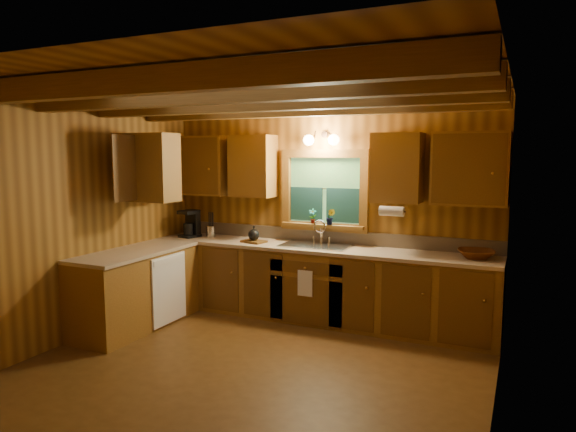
# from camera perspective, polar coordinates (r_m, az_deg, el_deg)

# --- Properties ---
(room) EXTENTS (4.20, 4.20, 4.20)m
(room) POSITION_cam_1_polar(r_m,az_deg,el_deg) (4.70, -4.09, -1.67)
(room) COLOR #513413
(room) RESTS_ON ground
(ceiling_beams) EXTENTS (4.20, 2.54, 0.18)m
(ceiling_beams) POSITION_cam_1_polar(r_m,az_deg,el_deg) (4.68, -4.22, 12.91)
(ceiling_beams) COLOR brown
(ceiling_beams) RESTS_ON room
(base_cabinets) EXTENTS (4.20, 2.22, 0.86)m
(base_cabinets) POSITION_cam_1_polar(r_m,az_deg,el_deg) (6.22, -2.29, -7.73)
(base_cabinets) COLOR brown
(base_cabinets) RESTS_ON ground
(countertop) EXTENTS (4.20, 2.24, 0.04)m
(countertop) POSITION_cam_1_polar(r_m,az_deg,el_deg) (6.12, -2.16, -3.65)
(countertop) COLOR tan
(countertop) RESTS_ON base_cabinets
(backsplash) EXTENTS (4.20, 0.02, 0.16)m
(backsplash) POSITION_cam_1_polar(r_m,az_deg,el_deg) (6.45, 4.05, -2.22)
(backsplash) COLOR tan
(backsplash) RESTS_ON room
(dishwasher_panel) EXTENTS (0.02, 0.60, 0.80)m
(dishwasher_panel) POSITION_cam_1_polar(r_m,az_deg,el_deg) (6.23, -12.97, -7.86)
(dishwasher_panel) COLOR white
(dishwasher_panel) RESTS_ON base_cabinets
(upper_cabinets) EXTENTS (4.19, 1.77, 0.78)m
(upper_cabinets) POSITION_cam_1_polar(r_m,az_deg,el_deg) (6.17, -2.35, 5.42)
(upper_cabinets) COLOR brown
(upper_cabinets) RESTS_ON room
(window) EXTENTS (1.12, 0.08, 1.00)m
(window) POSITION_cam_1_polar(r_m,az_deg,el_deg) (6.37, 4.03, 2.64)
(window) COLOR brown
(window) RESTS_ON room
(window_sill) EXTENTS (1.06, 0.14, 0.04)m
(window_sill) POSITION_cam_1_polar(r_m,az_deg,el_deg) (6.37, 3.85, -1.06)
(window_sill) COLOR brown
(window_sill) RESTS_ON room
(wall_sconce) EXTENTS (0.45, 0.21, 0.17)m
(wall_sconce) POSITION_cam_1_polar(r_m,az_deg,el_deg) (6.24, 3.68, 8.40)
(wall_sconce) COLOR black
(wall_sconce) RESTS_ON room
(paper_towel_roll) EXTENTS (0.27, 0.11, 0.11)m
(paper_towel_roll) POSITION_cam_1_polar(r_m,az_deg,el_deg) (5.79, 11.37, 0.53)
(paper_towel_roll) COLOR white
(paper_towel_roll) RESTS_ON upper_cabinets
(dish_towel) EXTENTS (0.18, 0.01, 0.30)m
(dish_towel) POSITION_cam_1_polar(r_m,az_deg,el_deg) (5.97, 1.88, -7.44)
(dish_towel) COLOR white
(dish_towel) RESTS_ON base_cabinets
(sink) EXTENTS (0.82, 0.48, 0.43)m
(sink) POSITION_cam_1_polar(r_m,az_deg,el_deg) (6.21, 3.11, -3.72)
(sink) COLOR silver
(sink) RESTS_ON countertop
(coffee_maker) EXTENTS (0.20, 0.26, 0.36)m
(coffee_maker) POSITION_cam_1_polar(r_m,az_deg,el_deg) (6.97, -10.66, -0.83)
(coffee_maker) COLOR black
(coffee_maker) RESTS_ON countertop
(utensil_crock) EXTENTS (0.12, 0.12, 0.34)m
(utensil_crock) POSITION_cam_1_polar(r_m,az_deg,el_deg) (6.91, -8.52, -1.64)
(utensil_crock) COLOR silver
(utensil_crock) RESTS_ON countertop
(cutting_board) EXTENTS (0.32, 0.26, 0.03)m
(cutting_board) POSITION_cam_1_polar(r_m,az_deg,el_deg) (6.45, -3.79, -2.82)
(cutting_board) COLOR #563612
(cutting_board) RESTS_ON countertop
(teakettle) EXTENTS (0.14, 0.14, 0.18)m
(teakettle) POSITION_cam_1_polar(r_m,az_deg,el_deg) (6.44, -3.79, -2.08)
(teakettle) COLOR black
(teakettle) RESTS_ON cutting_board
(wicker_basket) EXTENTS (0.44, 0.44, 0.09)m
(wicker_basket) POSITION_cam_1_polar(r_m,az_deg,el_deg) (5.81, 20.03, -3.96)
(wicker_basket) COLOR #48230C
(wicker_basket) RESTS_ON countertop
(potted_plant_left) EXTENTS (0.11, 0.09, 0.19)m
(potted_plant_left) POSITION_cam_1_polar(r_m,az_deg,el_deg) (6.38, 2.73, -0.01)
(potted_plant_left) COLOR #563612
(potted_plant_left) RESTS_ON window_sill
(potted_plant_right) EXTENTS (0.12, 0.11, 0.20)m
(potted_plant_right) POSITION_cam_1_polar(r_m,az_deg,el_deg) (6.27, 4.70, -0.09)
(potted_plant_right) COLOR #563612
(potted_plant_right) RESTS_ON window_sill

